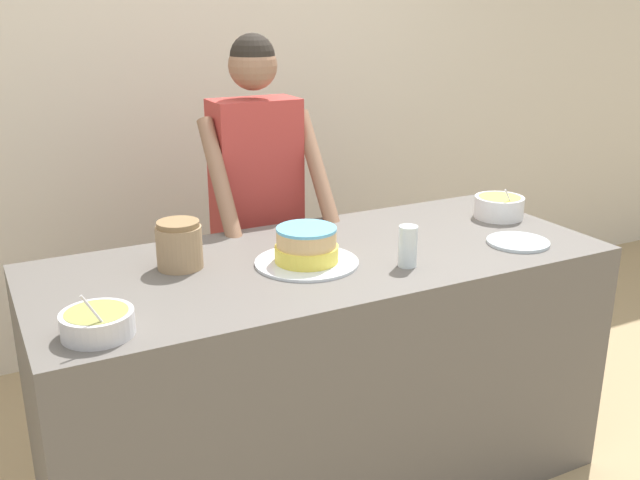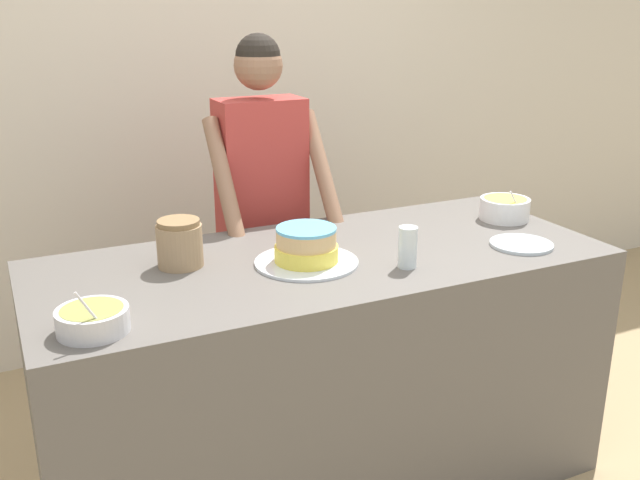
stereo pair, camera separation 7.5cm
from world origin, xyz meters
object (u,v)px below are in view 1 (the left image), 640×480
Objects in this scene: person_baker at (257,190)px; frosting_bowl_olive at (97,322)px; cake at (307,248)px; stoneware_jar at (179,245)px; frosting_bowl_yellow at (499,206)px; ceramic_plate at (518,242)px; drinking_glass at (408,246)px.

frosting_bowl_olive is at bearing -132.75° from person_baker.
stoneware_jar reaches higher than cake.
frosting_bowl_olive is at bearing -168.04° from frosting_bowl_yellow.
frosting_bowl_yellow is 0.88× the size of ceramic_plate.
frosting_bowl_olive is at bearing -176.85° from drinking_glass.
stoneware_jar is at bearing 164.19° from ceramic_plate.
cake is 0.93m from frosting_bowl_yellow.
person_baker is at bearing 146.74° from frosting_bowl_yellow.
stoneware_jar is at bearing -133.89° from person_baker.
cake is 0.78m from ceramic_plate.
stoneware_jar is (-0.48, -0.50, -0.01)m from person_baker.
stoneware_jar is at bearing 153.61° from drinking_glass.
ceramic_plate is at bearing -118.59° from frosting_bowl_yellow.
ceramic_plate is (-0.16, -0.29, -0.04)m from frosting_bowl_yellow.
drinking_glass is 0.74m from stoneware_jar.
cake is at bearing 17.42° from frosting_bowl_olive.
frosting_bowl_yellow and drinking_glass have the same top height.
frosting_bowl_olive is 0.98× the size of frosting_bowl_yellow.
frosting_bowl_yellow is at bearing 61.41° from ceramic_plate.
ceramic_plate is 1.19m from stoneware_jar.
drinking_glass is at bearing -77.55° from person_baker.
person_baker is 7.24× the size of ceramic_plate.
frosting_bowl_yellow is 1.42× the size of drinking_glass.
frosting_bowl_yellow is at bearing 7.54° from cake.
frosting_bowl_olive is at bearing -131.20° from stoneware_jar.
cake is 0.33m from drinking_glass.
person_baker is at bearing 46.11° from stoneware_jar.
frosting_bowl_yellow is at bearing -1.67° from stoneware_jar.
person_baker is 10.20× the size of stoneware_jar.
drinking_glass is 0.48m from ceramic_plate.
person_baker is at bearing 102.45° from drinking_glass.
cake reaches higher than ceramic_plate.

